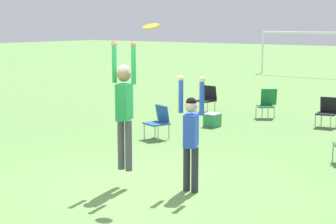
{
  "coord_description": "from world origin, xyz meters",
  "views": [
    {
      "loc": [
        6.01,
        -7.14,
        2.82
      ],
      "look_at": [
        0.27,
        0.48,
        1.3
      ],
      "focal_mm": 60.0,
      "sensor_mm": 36.0,
      "label": 1
    }
  ],
  "objects": [
    {
      "name": "ground_plane",
      "position": [
        0.0,
        0.0,
        0.0
      ],
      "size": [
        120.0,
        120.0,
        0.0
      ],
      "primitive_type": "plane",
      "color": "#608C47"
    },
    {
      "name": "person_jumping",
      "position": [
        -0.26,
        -0.06,
        1.49
      ],
      "size": [
        0.53,
        0.43,
        2.22
      ],
      "rotation": [
        0.0,
        0.0,
        1.98
      ],
      "color": "#4C4C51",
      "rests_on": "ground_plane"
    },
    {
      "name": "person_defending",
      "position": [
        0.8,
        0.41,
        1.03
      ],
      "size": [
        0.52,
        0.42,
        1.96
      ],
      "rotation": [
        0.0,
        0.0,
        -1.16
      ],
      "color": "#2D2D38",
      "rests_on": "ground_plane"
    },
    {
      "name": "frisbee",
      "position": [
        0.29,
        -0.02,
        2.77
      ],
      "size": [
        0.27,
        0.26,
        0.09
      ],
      "color": "yellow"
    },
    {
      "name": "camping_chair_1",
      "position": [
        -3.65,
        7.76,
        0.47
      ],
      "size": [
        0.58,
        0.62,
        0.84
      ],
      "rotation": [
        0.0,
        0.0,
        3.04
      ],
      "color": "gray",
      "rests_on": "ground_plane"
    },
    {
      "name": "camping_chair_2",
      "position": [
        0.41,
        7.53,
        0.47
      ],
      "size": [
        0.59,
        0.63,
        0.81
      ],
      "rotation": [
        0.0,
        0.0,
        3.34
      ],
      "color": "gray",
      "rests_on": "ground_plane"
    },
    {
      "name": "camping_chair_4",
      "position": [
        -2.31,
        3.53,
        0.47
      ],
      "size": [
        0.65,
        0.7,
        0.82
      ],
      "rotation": [
        0.0,
        0.0,
        2.79
      ],
      "color": "gray",
      "rests_on": "ground_plane"
    },
    {
      "name": "camping_chair_5",
      "position": [
        -1.58,
        7.84,
        0.48
      ],
      "size": [
        0.66,
        0.73,
        0.87
      ],
      "rotation": [
        0.0,
        0.0,
        3.78
      ],
      "color": "gray",
      "rests_on": "ground_plane"
    },
    {
      "name": "cooler_box",
      "position": [
        -2.13,
        5.68,
        0.19
      ],
      "size": [
        0.37,
        0.39,
        0.37
      ],
      "color": "#2D8C4C",
      "rests_on": "ground_plane"
    },
    {
      "name": "soccer_goal",
      "position": [
        -5.34,
        21.45,
        1.84
      ],
      "size": [
        7.1,
        0.1,
        2.35
      ],
      "color": "white",
      "rests_on": "ground_plane"
    }
  ]
}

